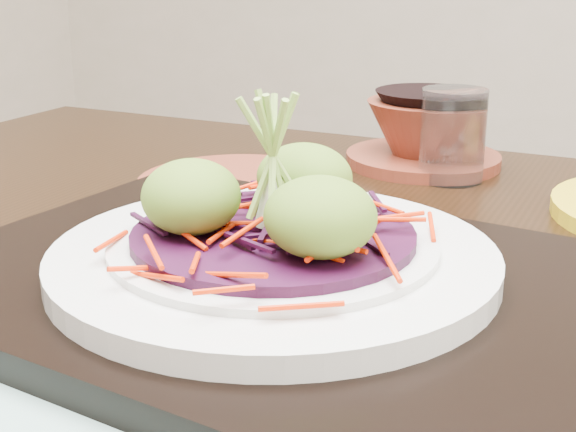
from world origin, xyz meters
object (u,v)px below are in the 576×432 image
at_px(white_plate, 273,257).
at_px(terracotta_side_plate, 238,185).
at_px(serving_tray, 274,285).
at_px(terracotta_bowl_set, 424,136).
at_px(dining_table, 355,398).
at_px(water_glass, 453,135).

xyz_separation_m(white_plate, terracotta_side_plate, (-0.15, 0.21, -0.03)).
height_order(serving_tray, terracotta_side_plate, serving_tray).
height_order(terracotta_side_plate, terracotta_bowl_set, terracotta_bowl_set).
distance_m(dining_table, terracotta_side_plate, 0.24).
height_order(dining_table, serving_tray, serving_tray).
bearing_deg(dining_table, terracotta_side_plate, 141.75).
bearing_deg(terracotta_bowl_set, terracotta_side_plate, -124.89).
bearing_deg(white_plate, terracotta_side_plate, 125.30).
relative_size(dining_table, serving_tray, 2.88).
distance_m(white_plate, terracotta_bowl_set, 0.38).
xyz_separation_m(dining_table, serving_tray, (-0.03, -0.08, 0.11)).
bearing_deg(water_glass, dining_table, -87.90).
bearing_deg(terracotta_side_plate, water_glass, 38.24).
bearing_deg(terracotta_bowl_set, dining_table, -80.39).
bearing_deg(terracotta_side_plate, serving_tray, -54.70).
bearing_deg(terracotta_bowl_set, serving_tray, -86.30).
height_order(dining_table, terracotta_bowl_set, terracotta_bowl_set).
xyz_separation_m(dining_table, white_plate, (-0.03, -0.08, 0.13)).
height_order(dining_table, terracotta_side_plate, terracotta_side_plate).
bearing_deg(dining_table, white_plate, -110.96).
relative_size(water_glass, terracotta_bowl_set, 0.42).
height_order(terracotta_side_plate, water_glass, water_glass).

